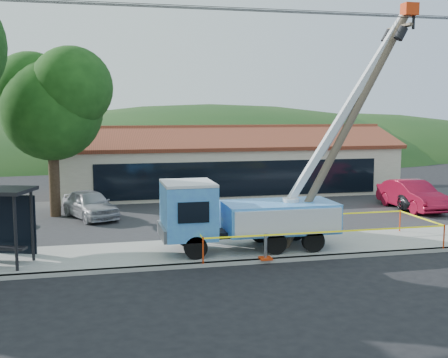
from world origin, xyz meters
TOP-DOWN VIEW (x-y plane):
  - ground at (0.00, 0.00)m, footprint 120.00×120.00m
  - curb at (0.00, 2.10)m, footprint 60.00×0.25m
  - sidewalk at (0.00, 4.00)m, footprint 60.00×4.00m
  - parking_lot at (0.00, 12.00)m, footprint 60.00×12.00m
  - strip_mall at (4.00, 19.98)m, footprint 22.50×8.53m
  - tree_lot at (-7.00, 13.00)m, footprint 6.30×5.60m
  - hill_west at (-15.00, 55.00)m, footprint 78.40×56.00m
  - hill_center at (10.00, 55.00)m, footprint 89.60×64.00m
  - hill_east at (30.00, 55.00)m, footprint 72.80×52.00m
  - utility_truck at (0.92, 3.71)m, footprint 10.52×3.77m
  - leaning_pole at (5.40, 3.62)m, footprint 5.46×1.84m
  - caution_tape at (3.81, 3.67)m, footprint 9.96×3.42m
  - car_silver at (-5.21, 11.98)m, footprint 3.31×4.71m
  - car_red at (12.50, 10.43)m, footprint 1.87×5.06m
  - car_dark at (13.03, 11.39)m, footprint 3.41×5.60m

SIDE VIEW (x-z plane):
  - ground at x=0.00m, z-range 0.00..0.00m
  - hill_west at x=-15.00m, z-range -14.00..14.00m
  - hill_center at x=10.00m, z-range -16.00..16.00m
  - hill_east at x=30.00m, z-range -13.00..13.00m
  - car_silver at x=-5.21m, z-range -0.74..0.74m
  - car_red at x=12.50m, z-range -0.83..0.83m
  - car_dark at x=13.03m, z-range -0.73..0.73m
  - parking_lot at x=0.00m, z-range 0.00..0.10m
  - curb at x=0.00m, z-range 0.00..0.15m
  - sidewalk at x=0.00m, z-range 0.00..0.15m
  - caution_tape at x=3.81m, z-range 0.38..1.37m
  - utility_truck at x=0.92m, z-range -3.23..6.64m
  - strip_mall at x=4.00m, z-range -0.46..4.22m
  - leaning_pole at x=5.40m, z-range 0.55..10.32m
  - tree_lot at x=-7.00m, z-range 1.74..10.68m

